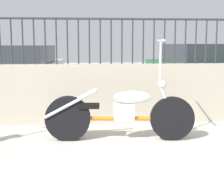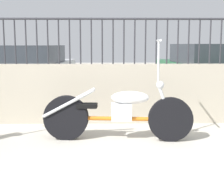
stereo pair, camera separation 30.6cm
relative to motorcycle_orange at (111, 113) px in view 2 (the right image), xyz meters
The scene contains 5 objects.
low_wall 1.05m from the motorcycle_orange, 72.38° to the left, with size 10.14×0.18×1.01m.
fence_railing 1.54m from the motorcycle_orange, 72.38° to the left, with size 10.14×0.04×0.77m.
motorcycle_orange is the anchor object (origin of this frame).
car_silver 4.30m from the motorcycle_orange, 118.91° to the left, with size 1.96×4.31×1.31m.
car_green 4.38m from the motorcycle_orange, 55.01° to the left, with size 2.05×4.05×1.35m.
Camera 2 is at (-0.36, -2.94, 1.34)m, focal length 50.00 mm.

